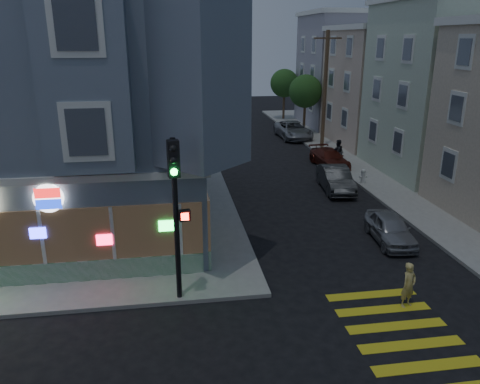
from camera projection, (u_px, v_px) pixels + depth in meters
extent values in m
plane|color=black|center=(187.00, 341.00, 13.91)|extent=(120.00, 120.00, 0.00)
cube|color=gray|center=(453.00, 146.00, 38.77)|extent=(24.00, 42.00, 0.15)
cube|color=slate|center=(42.00, 104.00, 21.61)|extent=(14.00, 14.00, 11.00)
cube|color=silver|center=(47.00, 139.00, 22.13)|extent=(14.30, 14.30, 0.25)
cube|color=#196B33|center=(12.00, 275.00, 16.59)|extent=(13.60, 0.12, 0.80)
cube|color=#382B1E|center=(6.00, 239.00, 16.15)|extent=(13.60, 0.10, 2.00)
cylinder|color=white|center=(48.00, 198.00, 15.85)|extent=(1.00, 0.12, 1.00)
cube|color=beige|center=(478.00, 90.00, 30.03)|extent=(12.00, 8.60, 10.50)
cube|color=tan|center=(408.00, 88.00, 38.71)|extent=(12.00, 8.60, 9.00)
cube|color=#908E9C|center=(365.00, 71.00, 46.93)|extent=(12.00, 8.60, 10.50)
cylinder|color=#4C3826|center=(325.00, 90.00, 36.70)|extent=(0.30, 0.30, 9.00)
cube|color=#4C3826|center=(328.00, 38.00, 35.48)|extent=(2.20, 0.12, 0.12)
cylinder|color=#4C3826|center=(304.00, 115.00, 43.27)|extent=(0.24, 0.24, 3.20)
sphere|color=#1D4619|center=(305.00, 91.00, 42.58)|extent=(3.00, 3.00, 3.00)
cylinder|color=#4C3826|center=(284.00, 104.00, 50.78)|extent=(0.24, 0.24, 3.20)
sphere|color=#1D4619|center=(284.00, 83.00, 50.09)|extent=(3.00, 3.00, 3.00)
imported|color=tan|center=(409.00, 285.00, 15.47)|extent=(0.68, 0.57, 1.57)
imported|color=black|center=(338.00, 152.00, 32.54)|extent=(1.02, 0.92, 1.73)
imported|color=black|center=(338.00, 153.00, 32.56)|extent=(0.96, 0.57, 1.53)
imported|color=#929499|center=(390.00, 229.00, 20.50)|extent=(1.80, 3.75, 1.23)
imported|color=#313436|center=(336.00, 179.00, 27.40)|extent=(1.92, 4.41, 1.41)
imported|color=#541C13|center=(329.00, 158.00, 32.52)|extent=(2.12, 4.34, 1.22)
imported|color=#909399|center=(293.00, 130.00, 41.71)|extent=(2.67, 5.46, 1.49)
cylinder|color=black|center=(176.00, 222.00, 15.14)|extent=(0.18, 0.18, 5.52)
cube|color=black|center=(173.00, 159.00, 14.24)|extent=(0.40, 0.36, 1.16)
sphere|color=black|center=(173.00, 148.00, 13.96)|extent=(0.22, 0.22, 0.22)
sphere|color=black|center=(173.00, 160.00, 14.07)|extent=(0.22, 0.22, 0.22)
sphere|color=#19F23F|center=(174.00, 172.00, 14.18)|extent=(0.22, 0.22, 0.22)
cube|color=black|center=(185.00, 215.00, 14.91)|extent=(0.38, 0.28, 0.35)
cube|color=#FF2614|center=(185.00, 217.00, 14.79)|extent=(0.24, 0.02, 0.24)
cylinder|color=silver|center=(363.00, 178.00, 28.44)|extent=(0.27, 0.27, 0.67)
sphere|color=silver|center=(364.00, 171.00, 28.32)|extent=(0.29, 0.29, 0.29)
cylinder|color=silver|center=(363.00, 177.00, 28.43)|extent=(0.50, 0.13, 0.13)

